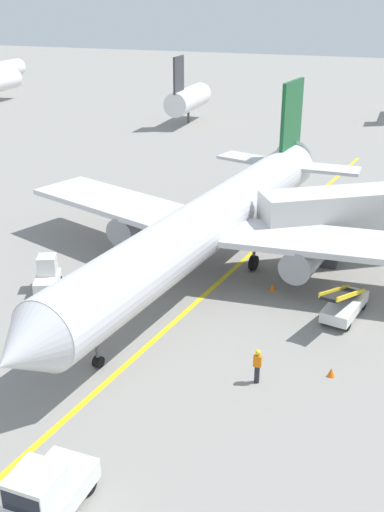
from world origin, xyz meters
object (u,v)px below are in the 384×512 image
(pushback_tug, at_px, (45,494))
(ground_crew_marshaller, at_px, (257,365))
(airliner, at_px, (213,220))
(belt_loader_forward_hold, at_px, (344,304))
(safety_cone_wingtip_left, at_px, (331,372))
(safety_cone_nose_right, at_px, (273,287))
(baggage_tug_near_wing, at_px, (48,276))
(safety_cone_nose_left, at_px, (134,255))
(jet_bridge, at_px, (374,208))

(pushback_tug, distance_m, ground_crew_marshaller, 10.96)
(airliner, distance_m, belt_loader_forward_hold, 9.45)
(belt_loader_forward_hold, height_order, ground_crew_marshaller, belt_loader_forward_hold)
(belt_loader_forward_hold, height_order, safety_cone_wingtip_left, belt_loader_forward_hold)
(airliner, bearing_deg, ground_crew_marshaller, -62.58)
(safety_cone_nose_right, bearing_deg, baggage_tug_near_wing, -160.38)
(ground_crew_marshaller, bearing_deg, pushback_tug, -115.91)
(baggage_tug_near_wing, bearing_deg, safety_cone_nose_left, 65.08)
(safety_cone_wingtip_left, bearing_deg, safety_cone_nose_right, 119.97)
(pushback_tug, bearing_deg, safety_cone_nose_left, 106.61)
(baggage_tug_near_wing, bearing_deg, safety_cone_wingtip_left, -11.09)
(safety_cone_wingtip_left, bearing_deg, belt_loader_forward_hold, 91.43)
(pushback_tug, distance_m, safety_cone_nose_left, 21.67)
(jet_bridge, xyz_separation_m, pushback_tug, (-8.33, -25.73, -2.55))
(safety_cone_wingtip_left, bearing_deg, safety_cone_nose_left, 146.56)
(safety_cone_wingtip_left, bearing_deg, ground_crew_marshaller, -153.00)
(baggage_tug_near_wing, xyz_separation_m, ground_crew_marshaller, (13.77, -4.89, -0.02))
(pushback_tug, xyz_separation_m, safety_cone_nose_left, (-6.19, 20.75, -0.77))
(belt_loader_forward_hold, distance_m, safety_cone_nose_right, 4.74)
(safety_cone_wingtip_left, bearing_deg, baggage_tug_near_wing, 168.91)
(pushback_tug, height_order, safety_cone_wingtip_left, pushback_tug)
(jet_bridge, xyz_separation_m, safety_cone_nose_right, (-4.89, -6.55, -3.32))
(ground_crew_marshaller, bearing_deg, safety_cone_wingtip_left, 27.00)
(jet_bridge, distance_m, ground_crew_marshaller, 16.47)
(safety_cone_nose_right, height_order, safety_cone_wingtip_left, same)
(baggage_tug_near_wing, bearing_deg, belt_loader_forward_hold, 8.66)
(jet_bridge, height_order, belt_loader_forward_hold, jet_bridge)
(jet_bridge, height_order, baggage_tug_near_wing, jet_bridge)
(airliner, xyz_separation_m, safety_cone_nose_right, (4.17, -1.33, -3.20))
(pushback_tug, xyz_separation_m, safety_cone_wingtip_left, (7.90, 11.45, -0.77))
(jet_bridge, bearing_deg, baggage_tug_near_wing, -147.62)
(baggage_tug_near_wing, relative_size, safety_cone_nose_right, 6.17)
(baggage_tug_near_wing, distance_m, ground_crew_marshaller, 14.61)
(ground_crew_marshaller, relative_size, safety_cone_wingtip_left, 3.86)
(baggage_tug_near_wing, xyz_separation_m, belt_loader_forward_hold, (16.73, 2.55, -0.15))
(pushback_tug, xyz_separation_m, safety_cone_nose_right, (3.44, 19.18, -0.77))
(safety_cone_nose_left, distance_m, safety_cone_wingtip_left, 16.88)
(jet_bridge, bearing_deg, airliner, -150.07)
(airliner, relative_size, safety_cone_wingtip_left, 80.18)
(airliner, bearing_deg, baggage_tug_near_wing, -145.09)
(safety_cone_nose_left, xyz_separation_m, safety_cone_nose_right, (9.63, -1.57, 0.00))
(jet_bridge, xyz_separation_m, safety_cone_nose_left, (-14.52, -4.97, -3.32))
(airliner, xyz_separation_m, ground_crew_marshaller, (5.52, -10.65, -2.51))
(baggage_tug_near_wing, distance_m, safety_cone_nose_right, 13.20)
(pushback_tug, relative_size, safety_cone_nose_left, 8.32)
(pushback_tug, distance_m, safety_cone_wingtip_left, 13.93)
(jet_bridge, bearing_deg, safety_cone_nose_left, -161.09)
(safety_cone_nose_left, bearing_deg, airliner, -2.55)
(jet_bridge, xyz_separation_m, belt_loader_forward_hold, (-0.58, -8.42, -2.77))
(belt_loader_forward_hold, bearing_deg, jet_bridge, 86.08)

